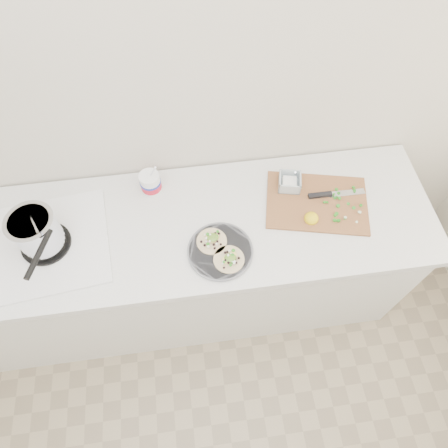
{
  "coord_description": "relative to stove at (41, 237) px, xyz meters",
  "views": [
    {
      "loc": [
        0.14,
        0.49,
        2.41
      ],
      "look_at": [
        0.26,
        1.36,
        0.96
      ],
      "focal_mm": 32.0,
      "sensor_mm": 36.0,
      "label": 1
    }
  ],
  "objects": [
    {
      "name": "stove",
      "position": [
        0.0,
        0.0,
        0.0
      ],
      "size": [
        0.56,
        0.53,
        0.25
      ],
      "rotation": [
        0.0,
        0.0,
        0.11
      ],
      "color": "silver",
      "rests_on": "counter"
    },
    {
      "name": "counter",
      "position": [
        0.5,
        0.04,
        -0.53
      ],
      "size": [
        2.44,
        0.66,
        0.9
      ],
      "color": "silver",
      "rests_on": "ground"
    },
    {
      "name": "tub",
      "position": [
        0.46,
        0.23,
        -0.02
      ],
      "size": [
        0.1,
        0.1,
        0.21
      ],
      "rotation": [
        0.0,
        0.0,
        0.26
      ],
      "color": "white",
      "rests_on": "counter"
    },
    {
      "name": "cutboard",
      "position": [
        1.19,
        0.07,
        -0.06
      ],
      "size": [
        0.52,
        0.41,
        0.07
      ],
      "rotation": [
        0.0,
        0.0,
        -0.23
      ],
      "color": "brown",
      "rests_on": "counter"
    },
    {
      "name": "taco_plate",
      "position": [
        0.73,
        -0.13,
        -0.06
      ],
      "size": [
        0.28,
        0.28,
        0.04
      ],
      "rotation": [
        0.0,
        0.0,
        0.3
      ],
      "color": "#5D5E64",
      "rests_on": "counter"
    }
  ]
}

